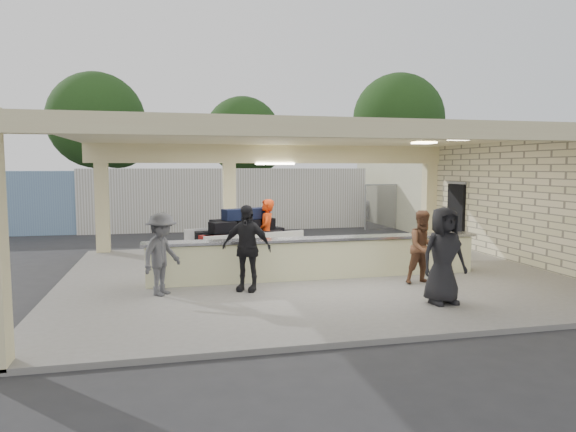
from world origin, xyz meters
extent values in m
plane|color=#29292C|center=(0.00, 0.00, 0.00)|extent=(120.00, 120.00, 0.00)
cube|color=slate|center=(0.00, 0.00, 0.05)|extent=(12.00, 10.00, 0.10)
cube|color=beige|center=(0.00, 0.00, 3.50)|extent=(12.00, 10.00, 0.02)
cube|color=beige|center=(6.00, 0.00, 1.75)|extent=(0.02, 10.00, 3.50)
cube|color=black|center=(5.94, 3.20, 1.15)|extent=(0.10, 0.95, 2.10)
cube|color=beige|center=(0.00, 4.75, 3.20)|extent=(12.00, 0.50, 0.60)
cube|color=beige|center=(0.00, -4.85, 3.35)|extent=(12.00, 0.30, 0.30)
cube|color=beige|center=(-5.50, 4.75, 1.80)|extent=(0.40, 0.40, 3.50)
cube|color=beige|center=(-1.50, 4.75, 1.80)|extent=(0.40, 0.40, 3.50)
cube|color=beige|center=(5.80, 4.80, 1.80)|extent=(0.40, 0.40, 3.50)
cube|color=white|center=(0.00, 4.50, 2.88)|extent=(1.30, 0.12, 0.06)
cube|color=#FFEABF|center=(3.80, 1.50, 3.47)|extent=(0.55, 0.55, 0.04)
cube|color=#FFEABF|center=(3.80, -0.50, 3.47)|extent=(0.55, 0.55, 0.04)
cube|color=#FFEABF|center=(3.80, -2.50, 3.47)|extent=(0.55, 0.55, 0.04)
cube|color=beige|center=(0.00, -0.50, 0.55)|extent=(8.00, 0.50, 0.90)
cube|color=#B7B7BC|center=(0.00, -0.50, 1.05)|extent=(8.20, 0.58, 0.06)
cube|color=silver|center=(-1.57, 1.07, 0.75)|extent=(3.02, 2.25, 0.13)
cylinder|color=black|center=(-2.47, 0.23, 0.32)|extent=(0.23, 0.45, 0.43)
cylinder|color=black|center=(-2.76, 1.38, 0.32)|extent=(0.23, 0.45, 0.43)
cylinder|color=black|center=(-0.38, 0.77, 0.32)|extent=(0.23, 0.45, 0.43)
cylinder|color=black|center=(-0.67, 1.92, 0.32)|extent=(0.23, 0.45, 0.43)
cube|color=silver|center=(-1.77, 1.86, 0.96)|extent=(2.63, 0.73, 0.32)
cube|color=silver|center=(-1.37, 0.29, 0.96)|extent=(2.63, 0.73, 0.32)
cube|color=black|center=(-2.32, 0.54, 0.95)|extent=(0.71, 0.55, 0.28)
cube|color=black|center=(-1.59, 0.73, 0.95)|extent=(0.71, 0.55, 0.28)
cube|color=black|center=(-0.86, 0.92, 0.95)|extent=(0.71, 0.55, 0.28)
cube|color=black|center=(-2.49, 1.17, 0.95)|extent=(0.71, 0.55, 0.28)
cube|color=black|center=(-1.76, 1.36, 0.95)|extent=(0.71, 0.55, 0.28)
cube|color=black|center=(-1.02, 1.55, 0.95)|extent=(0.71, 0.55, 0.28)
cube|color=black|center=(-2.14, 0.70, 1.24)|extent=(0.71, 0.55, 0.28)
cube|color=black|center=(-1.47, 1.10, 1.24)|extent=(0.71, 0.55, 0.28)
cube|color=black|center=(-1.00, 1.45, 1.24)|extent=(0.71, 0.55, 0.28)
cube|color=black|center=(-2.07, 1.28, 1.24)|extent=(0.71, 0.55, 0.28)
cube|color=black|center=(-1.78, 1.02, 1.54)|extent=(0.71, 0.55, 0.28)
cube|color=black|center=(-1.18, 1.29, 1.54)|extent=(0.71, 0.55, 0.28)
cube|color=#590F0C|center=(-2.40, 0.41, 0.95)|extent=(0.71, 0.55, 0.28)
cube|color=black|center=(-0.71, 1.63, 0.95)|extent=(0.71, 0.55, 0.28)
cylinder|color=silver|center=(4.41, 1.20, 0.59)|extent=(0.84, 0.61, 0.81)
cylinder|color=black|center=(4.41, 1.20, 0.59)|extent=(0.78, 0.60, 0.72)
cube|color=silver|center=(4.14, 1.20, 0.23)|extent=(0.05, 0.45, 0.27)
cube|color=silver|center=(4.68, 1.20, 0.23)|extent=(0.05, 0.45, 0.27)
imported|color=red|center=(-0.96, 1.05, 1.01)|extent=(0.51, 0.73, 1.82)
imported|color=brown|center=(2.20, -1.64, 0.94)|extent=(0.83, 0.39, 1.69)
imported|color=black|center=(-1.85, -1.39, 1.03)|extent=(1.15, 0.86, 1.87)
imported|color=#4B4B50|center=(-3.63, -1.36, 0.96)|extent=(0.97, 1.13, 1.73)
imported|color=black|center=(1.74, -3.31, 1.05)|extent=(0.95, 0.45, 1.90)
imported|color=silver|center=(8.88, 12.43, 0.74)|extent=(5.76, 4.39, 1.49)
imported|color=silver|center=(10.56, 13.73, 0.80)|extent=(5.40, 3.28, 1.60)
imported|color=black|center=(5.74, 14.26, 0.78)|extent=(4.96, 3.36, 1.56)
cube|color=white|center=(-0.89, 11.22, 1.36)|extent=(12.54, 2.52, 2.72)
cylinder|color=gray|center=(5.00, 9.00, 1.00)|extent=(0.06, 0.06, 2.00)
cylinder|color=gray|center=(7.00, 9.00, 1.00)|extent=(0.06, 0.06, 2.00)
cylinder|color=gray|center=(9.00, 9.00, 1.00)|extent=(0.06, 0.06, 2.00)
cylinder|color=gray|center=(11.00, 9.00, 1.00)|extent=(0.06, 0.06, 2.00)
cylinder|color=gray|center=(13.00, 9.00, 1.00)|extent=(0.06, 0.06, 2.00)
cylinder|color=gray|center=(15.00, 9.00, 1.00)|extent=(0.06, 0.06, 2.00)
cube|color=gray|center=(11.00, 9.00, 1.00)|extent=(12.00, 0.02, 2.00)
cylinder|color=gray|center=(11.00, 9.00, 2.00)|extent=(12.00, 0.05, 0.05)
cylinder|color=#382619|center=(-8.00, 24.00, 2.25)|extent=(0.70, 0.70, 4.50)
sphere|color=black|center=(-8.00, 24.00, 5.85)|extent=(6.30, 6.30, 6.30)
sphere|color=black|center=(-6.80, 24.60, 4.95)|extent=(4.50, 4.50, 4.50)
cylinder|color=#382619|center=(2.00, 26.00, 2.00)|extent=(0.70, 0.70, 4.00)
sphere|color=black|center=(2.00, 26.00, 5.20)|extent=(5.60, 5.60, 5.60)
sphere|color=black|center=(3.20, 26.60, 4.40)|extent=(4.00, 4.00, 4.00)
cylinder|color=#382619|center=(14.00, 25.00, 2.50)|extent=(0.70, 0.70, 5.00)
sphere|color=black|center=(14.00, 25.00, 6.50)|extent=(7.00, 7.00, 7.00)
sphere|color=black|center=(15.20, 25.60, 5.50)|extent=(5.00, 5.00, 5.00)
cube|color=beige|center=(9.50, 10.00, 1.60)|extent=(6.00, 8.00, 3.20)
camera|label=1|loc=(-3.46, -12.23, 2.76)|focal=32.00mm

